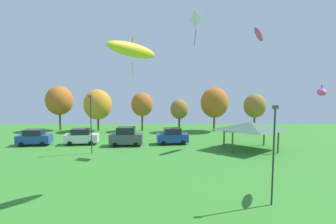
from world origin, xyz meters
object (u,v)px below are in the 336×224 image
parked_car_leftmost (34,137)px  light_post_1 (274,150)px  treeline_tree_1 (98,105)px  kite_flying_7 (259,34)px  kite_flying_6 (322,92)px  parked_car_third_from_left (126,137)px  park_pavilion (250,126)px  treeline_tree_4 (214,103)px  treeline_tree_5 (255,106)px  parked_car_second_from_left (82,137)px  kite_flying_4 (195,20)px  treeline_tree_2 (142,104)px  light_post_0 (91,121)px  treeline_tree_0 (59,101)px  kite_flying_5 (132,50)px  parked_car_rightmost_in_row (172,136)px  treeline_tree_3 (179,109)px

parked_car_leftmost → light_post_1: 31.75m
treeline_tree_1 → kite_flying_7: bearing=-26.3°
kite_flying_6 → parked_car_third_from_left: kite_flying_6 is taller
parked_car_leftmost → park_pavilion: size_ratio=0.63×
light_post_1 → treeline_tree_4: 30.10m
treeline_tree_5 → treeline_tree_4: bearing=-170.1°
parked_car_second_from_left → kite_flying_6: bearing=-39.4°
kite_flying_4 → treeline_tree_2: kite_flying_4 is taller
parked_car_leftmost → light_post_0: (9.20, -4.49, 2.85)m
parked_car_second_from_left → treeline_tree_5: (28.61, 12.28, 3.39)m
kite_flying_4 → treeline_tree_1: kite_flying_4 is taller
treeline_tree_0 → light_post_0: bearing=-58.2°
treeline_tree_0 → treeline_tree_1: size_ratio=1.08×
treeline_tree_2 → treeline_tree_4: treeline_tree_4 is taller
kite_flying_5 → kite_flying_6: bearing=-1.1°
light_post_0 → treeline_tree_2: 16.98m
parked_car_third_from_left → treeline_tree_0: (-14.16, 12.91, 4.26)m
kite_flying_5 → light_post_1: size_ratio=0.61×
kite_flying_6 → parked_car_leftmost: kite_flying_6 is taller
parked_car_third_from_left → light_post_0: 6.09m
parked_car_rightmost_in_row → treeline_tree_3: 10.59m
treeline_tree_0 → treeline_tree_3: 22.22m
parked_car_second_from_left → parked_car_rightmost_in_row: 12.81m
treeline_tree_0 → treeline_tree_2: 15.36m
kite_flying_5 → light_post_0: (-6.50, 11.38, -6.94)m
treeline_tree_2 → parked_car_second_from_left: bearing=-123.7°
light_post_1 → treeline_tree_3: 29.71m
park_pavilion → treeline_tree_0: size_ratio=0.88×
kite_flying_5 → park_pavilion: kite_flying_5 is taller
park_pavilion → treeline_tree_5: size_ratio=1.07×
treeline_tree_4 → parked_car_rightmost_in_row: bearing=-126.4°
treeline_tree_2 → treeline_tree_4: 13.19m
kite_flying_7 → park_pavilion: (-1.57, -2.25, -11.99)m
parked_car_second_from_left → light_post_1: size_ratio=0.68×
parked_car_leftmost → parked_car_rightmost_in_row: size_ratio=1.01×
kite_flying_7 → parked_car_rightmost_in_row: (-11.49, 0.96, -13.95)m
light_post_0 → treeline_tree_0: size_ratio=0.86×
treeline_tree_3 → light_post_0: bearing=-127.3°
parked_car_third_from_left → light_post_0: (-3.62, -4.09, 2.70)m
parked_car_leftmost → light_post_0: light_post_0 is taller
parked_car_rightmost_in_row → treeline_tree_5: size_ratio=0.67×
kite_flying_4 → parked_car_leftmost: (-21.84, 3.29, -15.06)m
kite_flying_4 → parked_car_leftmost: size_ratio=0.98×
kite_flying_7 → kite_flying_4: bearing=-161.8°
parked_car_third_from_left → park_pavilion: size_ratio=0.62×
light_post_1 → parked_car_third_from_left: bearing=124.8°
light_post_1 → treeline_tree_3: light_post_1 is taller
treeline_tree_3 → light_post_1: bearing=-80.7°
kite_flying_5 → parked_car_rightmost_in_row: bearing=77.9°
parked_car_rightmost_in_row → kite_flying_7: bearing=-10.3°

